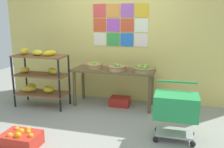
{
  "coord_description": "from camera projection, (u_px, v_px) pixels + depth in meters",
  "views": [
    {
      "loc": [
        1.21,
        -3.27,
        1.71
      ],
      "look_at": [
        0.16,
        0.61,
        0.76
      ],
      "focal_mm": 38.22,
      "sensor_mm": 36.0,
      "label": 1
    }
  ],
  "objects": [
    {
      "name": "shopping_cart",
      "position": [
        176.0,
        108.0,
        3.35
      ],
      "size": [
        0.6,
        0.45,
        0.81
      ],
      "rotation": [
        0.0,
        0.0,
        0.09
      ],
      "color": "black",
      "rests_on": "ground"
    },
    {
      "name": "fruit_basket_back_left",
      "position": [
        95.0,
        66.0,
        4.69
      ],
      "size": [
        0.32,
        0.32,
        0.13
      ],
      "color": "tan",
      "rests_on": "display_table"
    },
    {
      "name": "display_table",
      "position": [
        114.0,
        74.0,
        4.65
      ],
      "size": [
        1.59,
        0.57,
        0.74
      ],
      "color": "brown",
      "rests_on": "ground"
    },
    {
      "name": "back_wall_with_art",
      "position": [
        116.0,
        35.0,
        4.9
      ],
      "size": [
        5.03,
        0.07,
        2.73
      ],
      "color": "#DECA6A",
      "rests_on": "ground"
    },
    {
      "name": "ground",
      "position": [
        92.0,
        129.0,
        3.78
      ],
      "size": [
        9.0,
        9.0,
        0.0
      ],
      "primitive_type": "plane",
      "color": "gray"
    },
    {
      "name": "produce_crate_under_table",
      "position": [
        120.0,
        101.0,
        4.76
      ],
      "size": [
        0.39,
        0.28,
        0.17
      ],
      "primitive_type": "cube",
      "color": "#AE231D",
      "rests_on": "ground"
    },
    {
      "name": "fruit_basket_right",
      "position": [
        144.0,
        69.0,
        4.37
      ],
      "size": [
        0.41,
        0.41,
        0.14
      ],
      "color": "olive",
      "rests_on": "display_table"
    },
    {
      "name": "banana_shelf_unit",
      "position": [
        39.0,
        74.0,
        4.66
      ],
      "size": [
        1.02,
        0.46,
        1.15
      ],
      "color": "black",
      "rests_on": "ground"
    },
    {
      "name": "fruit_basket_centre",
      "position": [
        117.0,
        67.0,
        4.49
      ],
      "size": [
        0.35,
        0.35,
        0.15
      ],
      "color": "#A98051",
      "rests_on": "display_table"
    },
    {
      "name": "orange_crate_foreground",
      "position": [
        21.0,
        139.0,
        3.23
      ],
      "size": [
        0.5,
        0.36,
        0.25
      ],
      "color": "red",
      "rests_on": "ground"
    }
  ]
}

